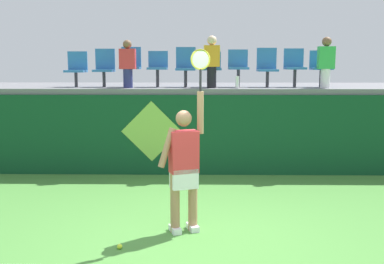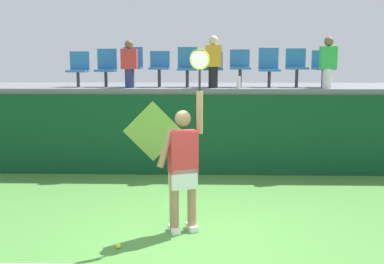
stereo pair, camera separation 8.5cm
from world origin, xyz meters
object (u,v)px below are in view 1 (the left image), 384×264
Objects in this scene: water_bottle at (237,82)px; stadium_chair_3 at (158,66)px; stadium_chair_1 at (104,66)px; stadium_chair_4 at (186,65)px; spectator_1 at (326,61)px; stadium_chair_9 at (321,66)px; stadium_chair_0 at (77,68)px; tennis_player at (184,164)px; stadium_chair_2 at (131,64)px; spectator_2 at (128,63)px; spectator_0 at (212,61)px; tennis_ball at (120,246)px; stadium_chair_7 at (267,66)px; stadium_chair_5 at (211,67)px; stadium_chair_8 at (294,65)px; stadium_chair_6 at (238,66)px.

water_bottle is 0.33× the size of stadium_chair_3.
stadium_chair_1 is 0.96× the size of stadium_chair_4.
spectator_1 is at bearing -6.55° from stadium_chair_3.
stadium_chair_4 is at bearing 179.80° from stadium_chair_9.
stadium_chair_4 is 1.09× the size of stadium_chair_9.
tennis_player is at bearing -58.23° from stadium_chair_0.
stadium_chair_2 is 0.44m from spectator_2.
tennis_player is at bearing -80.04° from stadium_chair_3.
tennis_player is 2.85× the size of stadium_chair_2.
water_bottle is 0.24× the size of spectator_0.
stadium_chair_3 is (-0.72, 4.10, 1.31)m from tennis_player.
stadium_chair_1 reaches higher than water_bottle.
tennis_player is at bearing 38.27° from tennis_ball.
spectator_1 is (1.90, 0.24, 0.43)m from water_bottle.
tennis_ball is 5.31m from stadium_chair_4.
stadium_chair_4 is 1.02× the size of stadium_chair_7.
stadium_chair_5 is at bearing 90.00° from spectator_0.
stadium_chair_8 is at bearing 60.49° from tennis_player.
stadium_chair_5 is at bearing -0.13° from stadium_chair_0.
stadium_chair_5 reaches higher than tennis_ball.
stadium_chair_0 is 1.83m from stadium_chair_3.
tennis_ball is 0.08× the size of stadium_chair_9.
stadium_chair_6 is 0.75× the size of spectator_0.
stadium_chair_2 reaches higher than stadium_chair_0.
stadium_chair_9 is (1.83, -0.00, -0.01)m from stadium_chair_6.
stadium_chair_0 is at bearing 179.77° from stadium_chair_3.
tennis_ball is at bearing -83.10° from spectator_2.
water_bottle is at bearing -12.98° from stadium_chair_1.
spectator_0 is at bearing -10.28° from stadium_chair_1.
spectator_0 reaches higher than stadium_chair_3.
stadium_chair_2 is 0.61m from stadium_chair_3.
tennis_ball is 0.06× the size of spectator_2.
stadium_chair_1 is 1.20m from stadium_chair_3.
stadium_chair_1 reaches higher than stadium_chair_3.
stadium_chair_2 is at bearing 0.06° from stadium_chair_0.
stadium_chair_5 is at bearing -0.26° from stadium_chair_2.
stadium_chair_8 is (4.87, -0.00, 0.06)m from stadium_chair_0.
tennis_ball is 4.85m from water_bottle.
stadium_chair_7 is 1.18m from stadium_chair_9.
spectator_0 is at bearing -19.45° from stadium_chair_3.
stadium_chair_6 is at bearing -179.17° from stadium_chair_7.
stadium_chair_0 is at bearing 175.55° from spectator_1.
stadium_chair_6 is (0.60, 0.00, 0.03)m from stadium_chair_5.
spectator_1 is at bearing -5.74° from stadium_chair_2.
stadium_chair_2 is at bearing 179.19° from stadium_chair_3.
stadium_chair_6 is at bearing 167.06° from spectator_1.
stadium_chair_1 is 1.82m from stadium_chair_4.
stadium_chair_6 is (1.17, -0.01, -0.01)m from stadium_chair_4.
tennis_ball is 0.08× the size of stadium_chair_7.
stadium_chair_8 reaches higher than tennis_ball.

